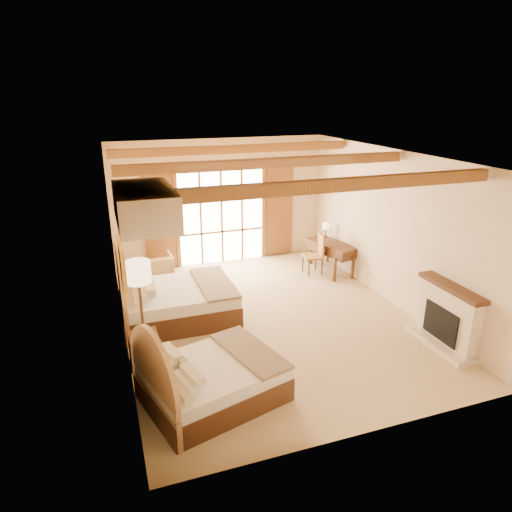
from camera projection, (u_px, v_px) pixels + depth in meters
name	position (u px, v px, depth m)	size (l,w,h in m)	color
floor	(268.00, 318.00, 9.15)	(7.00, 7.00, 0.00)	tan
wall_back	(221.00, 202.00, 11.71)	(5.50, 5.50, 0.00)	beige
wall_left	(117.00, 258.00, 7.75)	(7.00, 7.00, 0.00)	beige
wall_right	(393.00, 229.00, 9.45)	(7.00, 7.00, 0.00)	beige
ceiling	(269.00, 156.00, 8.06)	(7.00, 7.00, 0.00)	#B37938
ceiling_beams	(269.00, 163.00, 8.10)	(5.39, 4.60, 0.18)	olive
french_doors	(222.00, 216.00, 11.78)	(3.95, 0.08, 2.60)	white
fireplace	(446.00, 319.00, 8.00)	(0.46, 1.40, 1.16)	beige
painting	(122.00, 265.00, 7.05)	(0.06, 0.95, 0.75)	gold
canopy_valance	(145.00, 206.00, 5.63)	(0.70, 1.40, 0.45)	beige
bed_near	(204.00, 378.00, 6.58)	(2.25, 1.88, 1.25)	#452619
bed_far	(170.00, 300.00, 8.92)	(2.19, 1.72, 1.45)	#452619
nightstand	(144.00, 349.00, 7.50)	(0.46, 0.46, 0.55)	#452619
floor_lamp	(138.00, 279.00, 6.90)	(0.40, 0.40, 1.88)	#3B2717
armchair	(157.00, 268.00, 10.84)	(0.71, 0.73, 0.66)	tan
ottoman	(202.00, 279.00, 10.54)	(0.53, 0.53, 0.39)	tan
desk	(331.00, 256.00, 11.41)	(0.91, 1.47, 0.74)	#452619
desk_chair	(313.00, 261.00, 11.29)	(0.52, 0.51, 1.01)	#A4713D
desk_lamp	(326.00, 227.00, 11.68)	(0.18, 0.18, 0.36)	#3B2717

